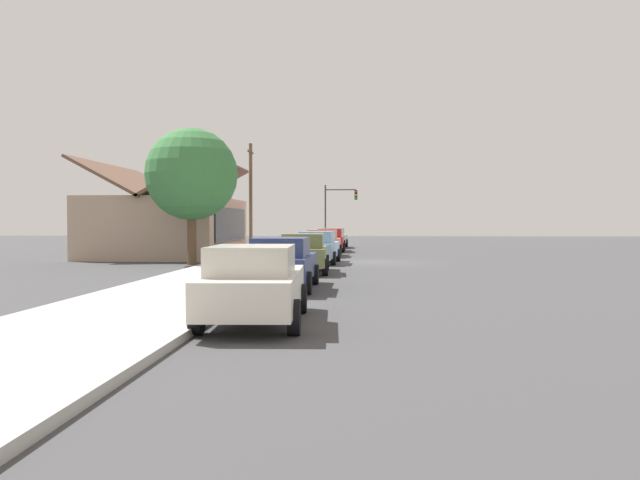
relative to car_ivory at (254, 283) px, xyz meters
name	(u,v)px	position (x,y,z in m)	size (l,w,h in m)	color
ground_plane	(371,262)	(19.96, -2.64, -0.81)	(120.00, 120.00, 0.00)	#424244
sidewalk_curb	(263,260)	(19.96, 2.96, -0.73)	(60.00, 4.20, 0.16)	#B2AFA8
car_ivory	(254,283)	(0.00, 0.00, 0.00)	(4.65, 2.15, 1.59)	silver
car_navy	(283,263)	(6.53, 0.24, 0.00)	(4.74, 1.98, 1.59)	navy
car_olive	(304,253)	(12.76, 0.17, 0.00)	(4.56, 2.13, 1.59)	olive
car_skyblue	(318,247)	(18.70, 0.01, 0.00)	(4.60, 2.12, 1.59)	#8CB7E0
car_coral	(323,243)	(25.20, 0.16, 0.00)	(4.50, 2.14, 1.59)	#EA8C75
car_cherry	(330,240)	(31.22, 0.02, 0.00)	(4.70, 2.04, 1.59)	red
car_silver	(334,238)	(37.71, 0.08, 0.00)	(4.78, 2.18, 1.59)	silver
storefront_building	(169,225)	(24.47, 9.34, 1.06)	(10.98, 7.78, 5.56)	tan
shade_tree	(192,175)	(17.23, 5.97, 3.51)	(4.40, 4.40, 6.54)	brown
traffic_light_main	(338,205)	(41.27, -0.10, 2.68)	(0.37, 2.79, 5.20)	#383833
utility_pole_wooden	(251,195)	(31.01, 5.56, 3.11)	(1.80, 0.24, 7.50)	brown
fire_hydrant_red	(224,279)	(4.30, 1.56, -0.32)	(0.22, 0.22, 0.71)	red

